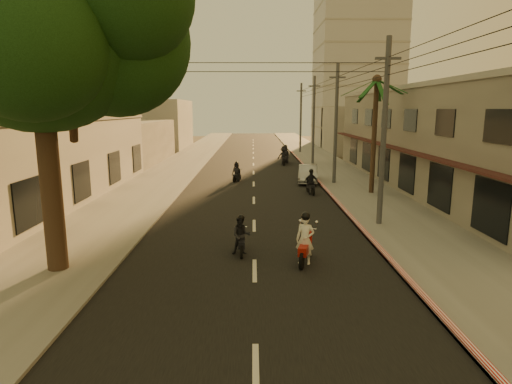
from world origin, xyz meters
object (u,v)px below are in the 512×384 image
broadleaf_tree (50,21)px  scooter_mid_b (311,183)px  scooter_red (305,241)px  scooter_mid_a (241,236)px  scooter_far_c (285,155)px  palm_tree (377,86)px  scooter_far_b (283,156)px  parked_car (308,174)px  scooter_far_a (237,172)px

broadleaf_tree → scooter_mid_b: broadleaf_tree is taller
scooter_red → scooter_mid_a: 2.63m
scooter_mid_b → scooter_far_c: (-0.46, 17.01, 0.11)m
scooter_mid_a → scooter_far_c: bearing=80.0°
palm_tree → scooter_mid_a: (-8.52, -12.21, -6.41)m
scooter_red → scooter_mid_b: (1.99, 13.28, -0.10)m
scooter_far_b → scooter_far_c: size_ratio=1.01×
palm_tree → scooter_red: (-6.12, -13.28, -6.26)m
scooter_mid_b → scooter_mid_a: bearing=-118.8°
scooter_mid_a → parked_car: 17.65m
scooter_far_b → parked_car: size_ratio=0.47×
parked_car → broadleaf_tree: bearing=-113.2°
scooter_mid_a → scooter_far_c: 29.49m
broadleaf_tree → parked_car: (10.89, 18.62, -7.79)m
palm_tree → scooter_far_b: palm_tree is taller
scooter_mid_b → scooter_far_a: bearing=125.9°
scooter_far_b → parked_car: 10.76m
scooter_red → scooter_far_b: size_ratio=0.99×
broadleaf_tree → scooter_red: 11.41m
parked_car → palm_tree: bearing=-44.9°
palm_tree → parked_car: bearing=127.9°
broadleaf_tree → scooter_mid_b: (10.48, 13.86, -7.69)m
palm_tree → parked_car: size_ratio=1.90×
scooter_far_a → parked_car: size_ratio=0.38×
palm_tree → scooter_far_a: (-9.36, 5.24, -6.41)m
scooter_red → scooter_far_c: scooter_red is taller
scooter_red → scooter_far_a: bearing=116.8°
broadleaf_tree → scooter_far_a: size_ratio=7.48×
broadleaf_tree → palm_tree: 20.18m
palm_tree → scooter_red: 15.90m
scooter_mid_a → scooter_far_b: bearing=80.2°
broadleaf_tree → parked_car: bearing=59.7°
scooter_far_a → parked_car: scooter_far_a is taller
scooter_red → scooter_mid_a: (-2.41, 1.07, -0.15)m
palm_tree → parked_car: (-3.72, 4.77, -6.46)m
broadleaf_tree → scooter_far_a: broadleaf_tree is taller
broadleaf_tree → scooter_far_b: size_ratio=6.00×
palm_tree → scooter_far_b: bearing=107.6°
palm_tree → scooter_red: palm_tree is taller
palm_tree → scooter_mid_b: size_ratio=4.63×
palm_tree → scooter_far_a: bearing=150.8°
palm_tree → scooter_mid_b: palm_tree is taller
scooter_far_b → scooter_mid_a: bearing=-97.6°
broadleaf_tree → parked_car: size_ratio=2.81×
scooter_mid_a → scooter_mid_b: scooter_mid_b is taller
parked_car → scooter_mid_b: bearing=-87.8°
broadleaf_tree → scooter_far_b: broadleaf_tree is taller
scooter_red → scooter_far_a: (-3.24, 18.51, -0.15)m
scooter_mid_a → scooter_mid_b: (4.39, 12.22, 0.05)m
scooter_mid_a → scooter_red: bearing=-26.2°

